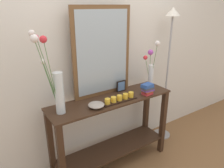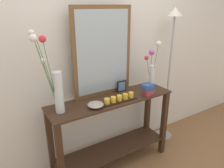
{
  "view_description": "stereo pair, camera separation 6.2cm",
  "coord_description": "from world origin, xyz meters",
  "px_view_note": "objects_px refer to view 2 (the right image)",
  "views": [
    {
      "loc": [
        -1.13,
        -1.7,
        1.78
      ],
      "look_at": [
        0.0,
        0.0,
        1.02
      ],
      "focal_mm": 33.88,
      "sensor_mm": 36.0,
      "label": 1
    },
    {
      "loc": [
        -1.08,
        -1.73,
        1.78
      ],
      "look_at": [
        0.0,
        0.0,
        1.02
      ],
      "focal_mm": 33.88,
      "sensor_mm": 36.0,
      "label": 2
    }
  ],
  "objects_px": {
    "candle_tray": "(119,99)",
    "book_stack": "(148,89)",
    "mirror_leaning": "(103,52)",
    "decorative_bowl": "(96,105)",
    "vase_right": "(152,67)",
    "floor_lamp": "(171,55)",
    "console_table": "(112,126)",
    "tall_vase_left": "(54,82)",
    "picture_frame_small": "(122,86)"
  },
  "relations": [
    {
      "from": "mirror_leaning",
      "to": "tall_vase_left",
      "type": "distance_m",
      "value": 0.62
    },
    {
      "from": "book_stack",
      "to": "mirror_leaning",
      "type": "bearing_deg",
      "value": 145.04
    },
    {
      "from": "tall_vase_left",
      "to": "floor_lamp",
      "type": "relative_size",
      "value": 0.42
    },
    {
      "from": "candle_tray",
      "to": "floor_lamp",
      "type": "relative_size",
      "value": 0.22
    },
    {
      "from": "candle_tray",
      "to": "decorative_bowl",
      "type": "xyz_separation_m",
      "value": [
        -0.27,
        0.01,
        0.0
      ]
    },
    {
      "from": "console_table",
      "to": "tall_vase_left",
      "type": "bearing_deg",
      "value": 179.36
    },
    {
      "from": "vase_right",
      "to": "floor_lamp",
      "type": "xyz_separation_m",
      "value": [
        0.37,
        0.07,
        0.09
      ]
    },
    {
      "from": "floor_lamp",
      "to": "picture_frame_small",
      "type": "bearing_deg",
      "value": 178.57
    },
    {
      "from": "console_table",
      "to": "tall_vase_left",
      "type": "distance_m",
      "value": 0.87
    },
    {
      "from": "vase_right",
      "to": "picture_frame_small",
      "type": "xyz_separation_m",
      "value": [
        -0.37,
        0.09,
        -0.19
      ]
    },
    {
      "from": "candle_tray",
      "to": "console_table",
      "type": "bearing_deg",
      "value": 105.48
    },
    {
      "from": "tall_vase_left",
      "to": "picture_frame_small",
      "type": "height_order",
      "value": "tall_vase_left"
    },
    {
      "from": "console_table",
      "to": "vase_right",
      "type": "height_order",
      "value": "vase_right"
    },
    {
      "from": "vase_right",
      "to": "floor_lamp",
      "type": "height_order",
      "value": "floor_lamp"
    },
    {
      "from": "decorative_bowl",
      "to": "floor_lamp",
      "type": "xyz_separation_m",
      "value": [
        1.18,
        0.18,
        0.31
      ]
    },
    {
      "from": "floor_lamp",
      "to": "mirror_leaning",
      "type": "bearing_deg",
      "value": 175.93
    },
    {
      "from": "tall_vase_left",
      "to": "candle_tray",
      "type": "distance_m",
      "value": 0.69
    },
    {
      "from": "vase_right",
      "to": "decorative_bowl",
      "type": "xyz_separation_m",
      "value": [
        -0.81,
        -0.11,
        -0.22
      ]
    },
    {
      "from": "tall_vase_left",
      "to": "book_stack",
      "type": "bearing_deg",
      "value": -7.41
    },
    {
      "from": "picture_frame_small",
      "to": "decorative_bowl",
      "type": "bearing_deg",
      "value": -155.52
    },
    {
      "from": "vase_right",
      "to": "book_stack",
      "type": "xyz_separation_m",
      "value": [
        -0.17,
        -0.14,
        -0.18
      ]
    },
    {
      "from": "console_table",
      "to": "candle_tray",
      "type": "xyz_separation_m",
      "value": [
        0.03,
        -0.1,
        0.37
      ]
    },
    {
      "from": "candle_tray",
      "to": "picture_frame_small",
      "type": "bearing_deg",
      "value": 50.8
    },
    {
      "from": "vase_right",
      "to": "book_stack",
      "type": "bearing_deg",
      "value": -140.4
    },
    {
      "from": "mirror_leaning",
      "to": "decorative_bowl",
      "type": "xyz_separation_m",
      "value": [
        -0.23,
        -0.25,
        -0.44
      ]
    },
    {
      "from": "decorative_bowl",
      "to": "vase_right",
      "type": "bearing_deg",
      "value": 7.96
    },
    {
      "from": "console_table",
      "to": "mirror_leaning",
      "type": "relative_size",
      "value": 1.48
    },
    {
      "from": "candle_tray",
      "to": "book_stack",
      "type": "xyz_separation_m",
      "value": [
        0.36,
        -0.02,
        0.04
      ]
    },
    {
      "from": "book_stack",
      "to": "floor_lamp",
      "type": "relative_size",
      "value": 0.08
    },
    {
      "from": "tall_vase_left",
      "to": "picture_frame_small",
      "type": "bearing_deg",
      "value": 7.51
    },
    {
      "from": "candle_tray",
      "to": "floor_lamp",
      "type": "height_order",
      "value": "floor_lamp"
    },
    {
      "from": "picture_frame_small",
      "to": "decorative_bowl",
      "type": "xyz_separation_m",
      "value": [
        -0.44,
        -0.2,
        -0.03
      ]
    },
    {
      "from": "vase_right",
      "to": "tall_vase_left",
      "type": "bearing_deg",
      "value": -179.2
    },
    {
      "from": "console_table",
      "to": "decorative_bowl",
      "type": "relative_size",
      "value": 8.68
    },
    {
      "from": "vase_right",
      "to": "floor_lamp",
      "type": "distance_m",
      "value": 0.38
    },
    {
      "from": "picture_frame_small",
      "to": "floor_lamp",
      "type": "bearing_deg",
      "value": -1.43
    },
    {
      "from": "mirror_leaning",
      "to": "floor_lamp",
      "type": "distance_m",
      "value": 0.96
    },
    {
      "from": "candle_tray",
      "to": "picture_frame_small",
      "type": "relative_size",
      "value": 3.09
    },
    {
      "from": "book_stack",
      "to": "floor_lamp",
      "type": "height_order",
      "value": "floor_lamp"
    },
    {
      "from": "vase_right",
      "to": "picture_frame_small",
      "type": "height_order",
      "value": "vase_right"
    },
    {
      "from": "vase_right",
      "to": "book_stack",
      "type": "distance_m",
      "value": 0.29
    },
    {
      "from": "picture_frame_small",
      "to": "decorative_bowl",
      "type": "distance_m",
      "value": 0.49
    },
    {
      "from": "candle_tray",
      "to": "book_stack",
      "type": "relative_size",
      "value": 2.87
    },
    {
      "from": "mirror_leaning",
      "to": "book_stack",
      "type": "height_order",
      "value": "mirror_leaning"
    },
    {
      "from": "vase_right",
      "to": "candle_tray",
      "type": "height_order",
      "value": "vase_right"
    },
    {
      "from": "floor_lamp",
      "to": "candle_tray",
      "type": "bearing_deg",
      "value": -168.01
    },
    {
      "from": "decorative_bowl",
      "to": "console_table",
      "type": "bearing_deg",
      "value": 20.35
    },
    {
      "from": "mirror_leaning",
      "to": "picture_frame_small",
      "type": "relative_size",
      "value": 7.37
    },
    {
      "from": "tall_vase_left",
      "to": "floor_lamp",
      "type": "distance_m",
      "value": 1.53
    },
    {
      "from": "floor_lamp",
      "to": "decorative_bowl",
      "type": "bearing_deg",
      "value": -171.15
    }
  ]
}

